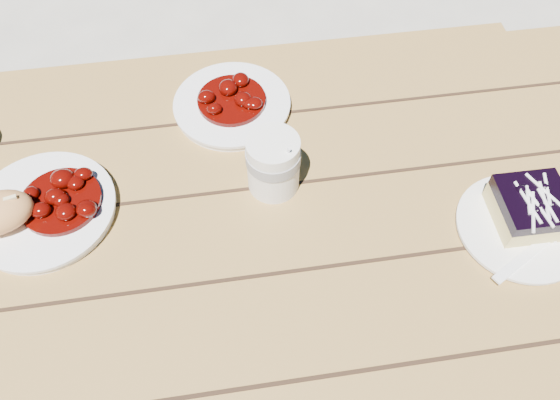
{
  "coord_description": "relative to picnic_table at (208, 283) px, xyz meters",
  "views": [
    {
      "loc": [
        0.06,
        -0.44,
        1.48
      ],
      "look_at": [
        0.13,
        0.01,
        0.81
      ],
      "focal_mm": 35.0,
      "sensor_mm": 36.0,
      "label": 1
    }
  ],
  "objects": [
    {
      "name": "second_stew",
      "position": [
        0.08,
        0.27,
        0.2
      ],
      "size": [
        0.12,
        0.12,
        0.04
      ],
      "primitive_type": null,
      "color": "#4B0602",
      "rests_on": "second_plate"
    },
    {
      "name": "ground",
      "position": [
        0.0,
        0.0,
        -0.59
      ],
      "size": [
        60.0,
        60.0,
        0.0
      ],
      "primitive_type": "plane",
      "color": "#ABA69A",
      "rests_on": "ground"
    },
    {
      "name": "dessert_plate",
      "position": [
        0.5,
        -0.06,
        0.17
      ],
      "size": [
        0.19,
        0.19,
        0.01
      ],
      "primitive_type": "cylinder",
      "color": "white",
      "rests_on": "picnic_table"
    },
    {
      "name": "picnic_table",
      "position": [
        0.0,
        0.0,
        0.0
      ],
      "size": [
        2.0,
        1.55,
        0.75
      ],
      "color": "brown",
      "rests_on": "ground"
    },
    {
      "name": "main_plate",
      "position": [
        -0.24,
        0.08,
        0.17
      ],
      "size": [
        0.22,
        0.22,
        0.02
      ],
      "primitive_type": "cylinder",
      "color": "white",
      "rests_on": "picnic_table"
    },
    {
      "name": "second_plate",
      "position": [
        0.08,
        0.27,
        0.17
      ],
      "size": [
        0.21,
        0.21,
        0.02
      ],
      "primitive_type": "cylinder",
      "color": "white",
      "rests_on": "picnic_table"
    },
    {
      "name": "fork_dessert",
      "position": [
        0.48,
        -0.11,
        0.17
      ],
      "size": [
        0.15,
        0.1,
        0.0
      ],
      "primitive_type": null,
      "rotation": [
        0.0,
        0.0,
        -1.07
      ],
      "color": "white",
      "rests_on": "dessert_plate"
    },
    {
      "name": "goulash_stew",
      "position": [
        -0.21,
        0.08,
        0.2
      ],
      "size": [
        0.13,
        0.13,
        0.04
      ],
      "primitive_type": null,
      "color": "#4B0602",
      "rests_on": "main_plate"
    },
    {
      "name": "coffee_cup",
      "position": [
        0.13,
        0.09,
        0.21
      ],
      "size": [
        0.08,
        0.08,
        0.1
      ],
      "primitive_type": "cylinder",
      "color": "white",
      "rests_on": "picnic_table"
    },
    {
      "name": "blueberry_cake",
      "position": [
        0.51,
        -0.04,
        0.2
      ],
      "size": [
        0.1,
        0.1,
        0.06
      ],
      "rotation": [
        0.0,
        0.0,
        -0.02
      ],
      "color": "#EDD881",
      "rests_on": "dessert_plate"
    }
  ]
}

